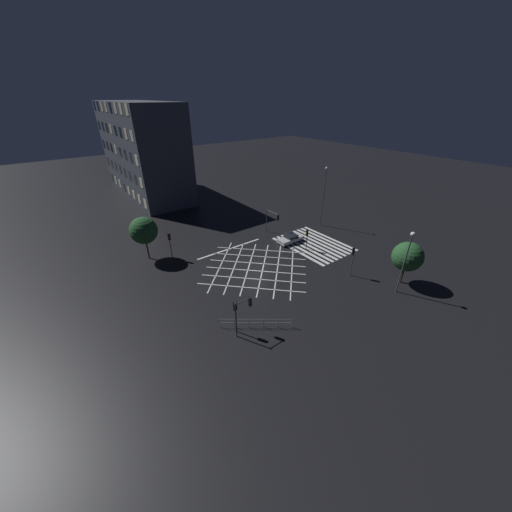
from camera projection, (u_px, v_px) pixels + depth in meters
ground_plane at (256, 267)px, 37.82m from camera, size 200.00×200.00×0.00m
road_markings at (294, 250)px, 41.81m from camera, size 16.07×22.92×0.01m
office_building at (143, 151)px, 61.23m from camera, size 28.47×10.06×18.85m
traffic_light_nw_main at (235, 311)px, 26.28m from camera, size 0.39×0.36×3.57m
traffic_light_sw_main at (353, 256)px, 34.74m from camera, size 0.39×0.36×3.94m
traffic_light_nw_cross at (244, 309)px, 26.02m from camera, size 0.36×1.90×3.93m
traffic_light_median_south at (307, 235)px, 40.99m from camera, size 0.36×0.39×3.21m
traffic_light_ne_main at (170, 241)px, 38.53m from camera, size 0.39×0.36×3.80m
traffic_light_se_main at (273, 218)px, 45.09m from camera, size 3.13×0.36×3.96m
street_lamp_east at (408, 252)px, 30.48m from camera, size 0.48×0.48×7.58m
street_lamp_west at (324, 191)px, 46.94m from camera, size 0.40×0.40×9.98m
street_tree_near at (408, 257)px, 33.00m from camera, size 3.48×3.48×5.30m
street_tree_far at (144, 231)px, 37.78m from camera, size 3.64×3.64×6.04m
waiting_car at (290, 239)px, 43.93m from camera, size 1.77×4.19×1.20m
pedestrian_railing at (256, 322)px, 27.66m from camera, size 4.29×5.67×1.05m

